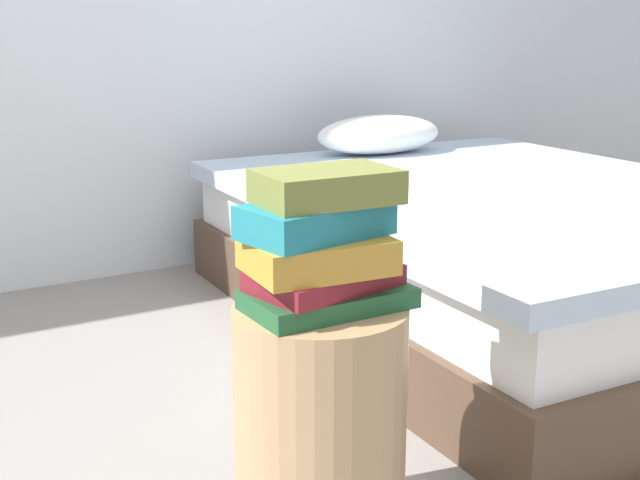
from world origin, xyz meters
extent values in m
cube|color=#4C3828|center=(1.20, 0.81, 0.11)|extent=(1.59, 2.06, 0.22)
cube|color=white|center=(1.20, 0.81, 0.31)|extent=(1.52, 1.98, 0.18)
cube|color=silver|center=(1.20, 0.81, 0.43)|extent=(1.62, 2.03, 0.06)
ellipsoid|color=white|center=(1.24, 1.61, 0.54)|extent=(0.57, 0.30, 0.16)
cylinder|color=tan|center=(0.00, 0.00, 0.24)|extent=(0.33, 0.33, 0.48)
cube|color=#1E512D|center=(0.01, -0.01, 0.50)|extent=(0.29, 0.17, 0.04)
cube|color=maroon|center=(0.01, 0.00, 0.54)|extent=(0.28, 0.21, 0.04)
cube|color=#B7842D|center=(-0.01, -0.01, 0.59)|extent=(0.26, 0.20, 0.06)
cube|color=#1E727F|center=(-0.01, 0.00, 0.65)|extent=(0.28, 0.19, 0.06)
cube|color=olive|center=(0.01, -0.01, 0.71)|extent=(0.25, 0.17, 0.06)
camera|label=1|loc=(-0.74, -1.25, 0.99)|focal=47.18mm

